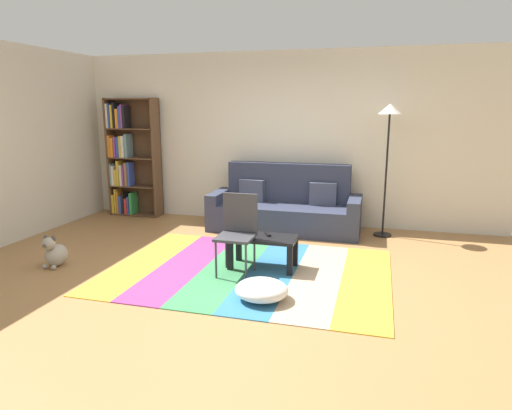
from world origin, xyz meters
name	(u,v)px	position (x,y,z in m)	size (l,w,h in m)	color
ground_plane	(236,275)	(0.00, 0.00, 0.00)	(14.00, 14.00, 0.00)	#9E7042
back_wall	(284,139)	(0.00, 2.55, 1.35)	(6.80, 0.10, 2.70)	silver
left_wall	(22,143)	(-3.40, 0.75, 1.35)	(0.10, 5.50, 2.70)	beige
rug	(248,271)	(0.11, 0.14, 0.01)	(3.15, 2.33, 0.01)	gold
couch	(285,208)	(0.14, 2.02, 0.34)	(2.26, 0.80, 1.00)	#2D3347
bookshelf	(128,160)	(-2.68, 2.30, 0.96)	(0.90, 0.28, 2.00)	brown
coffee_table	(263,243)	(0.24, 0.29, 0.31)	(0.78, 0.41, 0.37)	black
pouf	(262,290)	(0.45, -0.58, 0.11)	(0.52, 0.48, 0.20)	white
dog	(55,253)	(-2.14, -0.29, 0.16)	(0.22, 0.35, 0.40)	#9E998E
standing_lamp	(389,127)	(1.59, 2.08, 1.58)	(0.32, 0.32, 1.89)	black
tv_remote	(268,234)	(0.28, 0.37, 0.39)	(0.04, 0.15, 0.02)	black
folding_chair	(238,227)	(0.00, 0.09, 0.53)	(0.40, 0.40, 0.90)	#38383D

